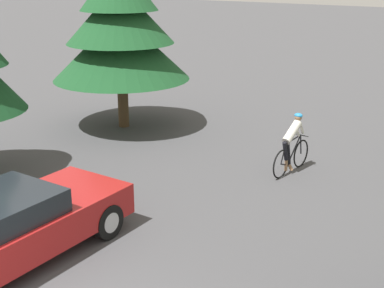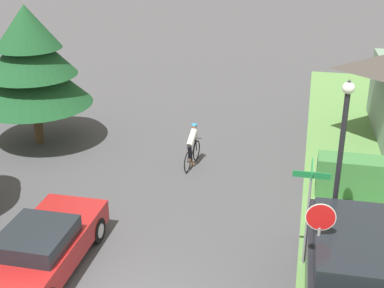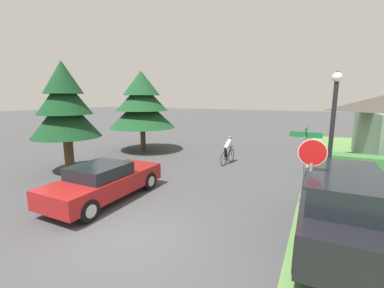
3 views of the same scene
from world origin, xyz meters
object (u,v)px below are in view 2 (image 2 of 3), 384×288
at_px(stop_sign, 319,236).
at_px(street_name_sign, 309,198).
at_px(parked_suv_right, 349,266).
at_px(sedan_left_lane, 42,249).
at_px(cyclist, 192,147).
at_px(street_lamp, 342,144).
at_px(conifer_tall_far, 31,63).

height_order(stop_sign, street_name_sign, street_name_sign).
relative_size(parked_suv_right, stop_sign, 1.86).
bearing_deg(sedan_left_lane, cyclist, -18.70).
xyz_separation_m(cyclist, parked_suv_right, (5.08, -6.30, 0.22)).
distance_m(cyclist, street_lamp, 6.24).
relative_size(sedan_left_lane, street_name_sign, 1.61).
xyz_separation_m(parked_suv_right, street_lamp, (-0.27, 2.88, 1.79)).
bearing_deg(sedan_left_lane, street_name_sign, -74.58).
bearing_deg(stop_sign, sedan_left_lane, -0.96).
bearing_deg(street_name_sign, cyclist, 128.94).
distance_m(street_lamp, street_name_sign, 1.97).
xyz_separation_m(street_lamp, street_name_sign, (-0.73, -1.63, -0.83)).
relative_size(sedan_left_lane, stop_sign, 1.68).
bearing_deg(sedan_left_lane, parked_suv_right, -86.14).
distance_m(parked_suv_right, street_lamp, 3.40).
relative_size(cyclist, stop_sign, 0.67).
bearing_deg(stop_sign, street_lamp, -101.63).
xyz_separation_m(sedan_left_lane, conifer_tall_far, (-4.06, 7.59, 2.53)).
bearing_deg(street_lamp, sedan_left_lane, -154.15).
relative_size(cyclist, parked_suv_right, 0.36).
bearing_deg(street_lamp, street_name_sign, -114.14).
height_order(parked_suv_right, street_name_sign, street_name_sign).
distance_m(cyclist, stop_sign, 7.98).
height_order(sedan_left_lane, stop_sign, stop_sign).
bearing_deg(sedan_left_lane, conifer_tall_far, 27.75).
height_order(cyclist, street_lamp, street_lamp).
bearing_deg(sedan_left_lane, stop_sign, -88.39).
xyz_separation_m(cyclist, stop_sign, (4.33, -6.62, 1.12)).
bearing_deg(cyclist, street_lamp, -120.25).
bearing_deg(cyclist, sedan_left_lane, 166.85).
distance_m(sedan_left_lane, street_name_sign, 6.71).
xyz_separation_m(cyclist, street_name_sign, (4.08, -5.05, 1.19)).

